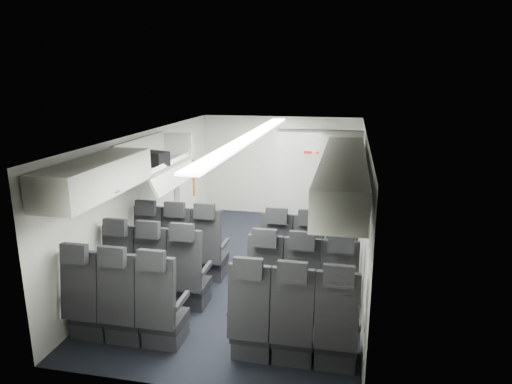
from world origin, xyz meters
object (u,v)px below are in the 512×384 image
at_px(seat_row_front, 243,256).
at_px(boarding_door, 186,183).
at_px(seat_row_rear, 206,318).
at_px(carry_on_bag, 155,159).
at_px(seat_row_mid, 227,283).
at_px(flight_attendant, 291,196).
at_px(galley_unit, 323,176).

xyz_separation_m(seat_row_front, boarding_door, (-1.64, 2.09, 0.55)).
distance_m(seat_row_rear, carry_on_bag, 2.77).
height_order(seat_row_mid, boarding_door, boarding_door).
xyz_separation_m(seat_row_rear, flight_attendant, (0.43, 3.94, 0.38)).
xyz_separation_m(seat_row_rear, galley_unit, (0.95, 5.05, 0.55)).
distance_m(seat_row_front, seat_row_mid, 0.90).
relative_size(seat_row_front, carry_on_bag, 8.91).
distance_m(seat_row_front, seat_row_rear, 1.80).
distance_m(seat_row_front, flight_attendant, 2.22).
xyz_separation_m(flight_attendant, carry_on_bag, (-1.81, -1.98, 1.00)).
height_order(flight_attendant, carry_on_bag, carry_on_bag).
bearing_deg(seat_row_mid, boarding_door, 118.77).
height_order(seat_row_mid, carry_on_bag, carry_on_bag).
bearing_deg(boarding_door, carry_on_bag, -82.46).
height_order(seat_row_rear, carry_on_bag, carry_on_bag).
height_order(boarding_door, carry_on_bag, carry_on_bag).
distance_m(galley_unit, flight_attendant, 1.24).
bearing_deg(flight_attendant, galley_unit, -30.50).
bearing_deg(seat_row_rear, flight_attendant, 83.79).
height_order(seat_row_mid, galley_unit, galley_unit).
bearing_deg(carry_on_bag, seat_row_rear, -37.00).
height_order(seat_row_rear, boarding_door, boarding_door).
bearing_deg(carry_on_bag, seat_row_front, 11.23).
bearing_deg(seat_row_rear, seat_row_front, 90.00).
height_order(galley_unit, flight_attendant, galley_unit).
relative_size(seat_row_mid, seat_row_rear, 1.00).
relative_size(seat_row_front, seat_row_mid, 1.00).
bearing_deg(carry_on_bag, galley_unit, 70.74).
distance_m(seat_row_rear, boarding_door, 4.25).
bearing_deg(carry_on_bag, flight_attendant, 65.33).
distance_m(flight_attendant, carry_on_bag, 2.87).
bearing_deg(carry_on_bag, seat_row_mid, -19.65).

